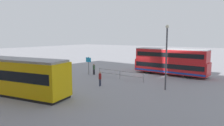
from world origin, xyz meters
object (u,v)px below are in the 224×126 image
object	(u,v)px
double_decker_bus	(171,62)
info_sign	(89,63)
tram_yellow	(1,74)
pedestrian_near_railing	(94,69)
pedestrian_crossing	(100,78)
street_lamp	(166,52)

from	to	relation	value
double_decker_bus	info_sign	bearing A→B (deg)	33.54
double_decker_bus	tram_yellow	distance (m)	21.43
pedestrian_near_railing	info_sign	world-z (taller)	info_sign
tram_yellow	pedestrian_near_railing	size ratio (longest dim) A/B	9.68
tram_yellow	pedestrian_crossing	world-z (taller)	tram_yellow
pedestrian_near_railing	street_lamp	size ratio (longest dim) A/B	0.24
pedestrian_near_railing	info_sign	xyz separation A→B (m)	(0.62, 0.43, 0.87)
pedestrian_near_railing	double_decker_bus	bearing A→B (deg)	-146.57
pedestrian_crossing	info_sign	bearing A→B (deg)	-39.38
pedestrian_near_railing	pedestrian_crossing	world-z (taller)	pedestrian_crossing
double_decker_bus	street_lamp	size ratio (longest dim) A/B	1.56
tram_yellow	info_sign	size ratio (longest dim) A/B	5.89
street_lamp	info_sign	bearing A→B (deg)	-9.76
pedestrian_near_railing	info_sign	distance (m)	1.15
double_decker_bus	pedestrian_crossing	xyz separation A→B (m)	(4.28, 11.01, -0.99)
tram_yellow	pedestrian_crossing	xyz separation A→B (m)	(-6.61, -7.44, -0.87)
tram_yellow	pedestrian_near_railing	xyz separation A→B (m)	(-1.71, -12.40, -0.90)
pedestrian_crossing	street_lamp	distance (m)	7.67
pedestrian_near_railing	pedestrian_crossing	xyz separation A→B (m)	(-4.89, 4.96, 0.03)
tram_yellow	pedestrian_crossing	distance (m)	9.99
info_sign	street_lamp	bearing A→B (deg)	170.24
double_decker_bus	tram_yellow	xyz separation A→B (m)	(10.88, 18.46, -0.13)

